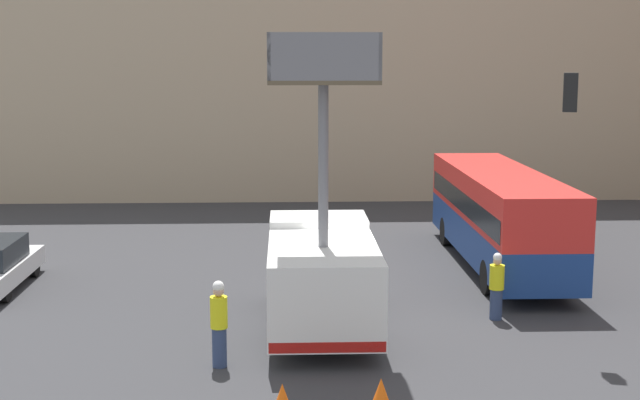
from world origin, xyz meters
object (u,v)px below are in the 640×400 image
Objects in this scene: traffic_cone_mid_road at (381,397)px; road_worker_directing at (497,286)px; city_bus at (499,211)px; utility_truck at (322,269)px; road_worker_near_truck at (219,323)px.

road_worker_directing is at bearing 58.73° from traffic_cone_mid_road.
traffic_cone_mid_road is (-5.06, -11.77, -1.49)m from city_bus.
utility_truck is 3.53m from road_worker_near_truck.
city_bus reaches higher than traffic_cone_mid_road.
road_worker_near_truck is 1.10× the size of road_worker_directing.
road_worker_directing reaches higher than traffic_cone_mid_road.
city_bus reaches higher than road_worker_directing.
utility_truck is 10.43× the size of traffic_cone_mid_road.
city_bus is (5.98, 6.49, 0.26)m from utility_truck.
traffic_cone_mid_road is at bearing -80.15° from utility_truck.
city_bus is at bearing 47.35° from utility_truck.
city_bus is 12.33m from road_worker_near_truck.
utility_truck is 4.66m from road_worker_directing.
utility_truck is at bearing 151.90° from city_bus.
traffic_cone_mid_road is at bearing 87.80° from road_worker_directing.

